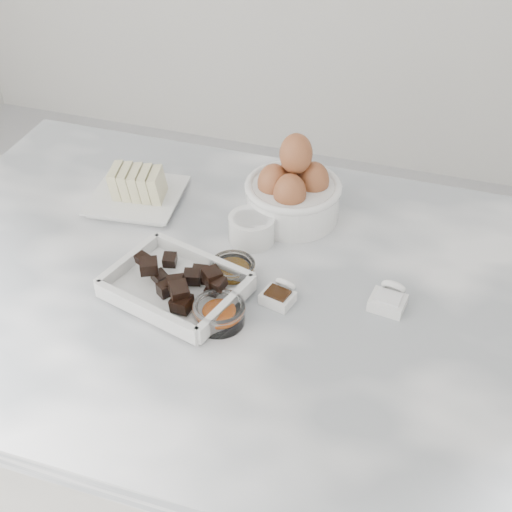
{
  "coord_description": "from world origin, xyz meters",
  "views": [
    {
      "loc": [
        0.3,
        -0.83,
        1.7
      ],
      "look_at": [
        0.02,
        0.03,
        0.98
      ],
      "focal_mm": 50.0,
      "sensor_mm": 36.0,
      "label": 1
    }
  ],
  "objects_px": {
    "honey_bowl": "(233,270)",
    "salt_spoon": "(389,298)",
    "chocolate_dish": "(176,283)",
    "egg_bowl": "(293,191)",
    "vanilla_spoon": "(280,294)",
    "zest_bowl": "(219,313)",
    "butter_plate": "(135,189)",
    "sugar_ramekin": "(252,228)"
  },
  "relations": [
    {
      "from": "sugar_ramekin",
      "to": "honey_bowl",
      "type": "height_order",
      "value": "sugar_ramekin"
    },
    {
      "from": "chocolate_dish",
      "to": "sugar_ramekin",
      "type": "distance_m",
      "value": 0.19
    },
    {
      "from": "sugar_ramekin",
      "to": "honey_bowl",
      "type": "bearing_deg",
      "value": -88.57
    },
    {
      "from": "chocolate_dish",
      "to": "salt_spoon",
      "type": "distance_m",
      "value": 0.34
    },
    {
      "from": "zest_bowl",
      "to": "salt_spoon",
      "type": "distance_m",
      "value": 0.27
    },
    {
      "from": "chocolate_dish",
      "to": "butter_plate",
      "type": "relative_size",
      "value": 1.35
    },
    {
      "from": "butter_plate",
      "to": "zest_bowl",
      "type": "distance_m",
      "value": 0.37
    },
    {
      "from": "sugar_ramekin",
      "to": "zest_bowl",
      "type": "relative_size",
      "value": 1.0
    },
    {
      "from": "zest_bowl",
      "to": "sugar_ramekin",
      "type": "bearing_deg",
      "value": 94.74
    },
    {
      "from": "honey_bowl",
      "to": "vanilla_spoon",
      "type": "height_order",
      "value": "vanilla_spoon"
    },
    {
      "from": "egg_bowl",
      "to": "salt_spoon",
      "type": "xyz_separation_m",
      "value": [
        0.21,
        -0.19,
        -0.04
      ]
    },
    {
      "from": "sugar_ramekin",
      "to": "zest_bowl",
      "type": "height_order",
      "value": "sugar_ramekin"
    },
    {
      "from": "chocolate_dish",
      "to": "butter_plate",
      "type": "xyz_separation_m",
      "value": [
        -0.18,
        0.22,
        0.0
      ]
    },
    {
      "from": "sugar_ramekin",
      "to": "zest_bowl",
      "type": "distance_m",
      "value": 0.21
    },
    {
      "from": "honey_bowl",
      "to": "salt_spoon",
      "type": "height_order",
      "value": "salt_spoon"
    },
    {
      "from": "sugar_ramekin",
      "to": "salt_spoon",
      "type": "distance_m",
      "value": 0.27
    },
    {
      "from": "honey_bowl",
      "to": "vanilla_spoon",
      "type": "distance_m",
      "value": 0.09
    },
    {
      "from": "zest_bowl",
      "to": "butter_plate",
      "type": "bearing_deg",
      "value": 135.37
    },
    {
      "from": "zest_bowl",
      "to": "salt_spoon",
      "type": "height_order",
      "value": "salt_spoon"
    },
    {
      "from": "zest_bowl",
      "to": "salt_spoon",
      "type": "relative_size",
      "value": 1.15
    },
    {
      "from": "egg_bowl",
      "to": "vanilla_spoon",
      "type": "height_order",
      "value": "egg_bowl"
    },
    {
      "from": "sugar_ramekin",
      "to": "zest_bowl",
      "type": "xyz_separation_m",
      "value": [
        0.02,
        -0.21,
        -0.01
      ]
    },
    {
      "from": "zest_bowl",
      "to": "egg_bowl",
      "type": "bearing_deg",
      "value": 84.35
    },
    {
      "from": "salt_spoon",
      "to": "zest_bowl",
      "type": "bearing_deg",
      "value": -153.87
    },
    {
      "from": "butter_plate",
      "to": "honey_bowl",
      "type": "bearing_deg",
      "value": -32.36
    },
    {
      "from": "salt_spoon",
      "to": "butter_plate",
      "type": "bearing_deg",
      "value": 164.03
    },
    {
      "from": "sugar_ramekin",
      "to": "egg_bowl",
      "type": "xyz_separation_m",
      "value": [
        0.05,
        0.09,
        0.03
      ]
    },
    {
      "from": "chocolate_dish",
      "to": "zest_bowl",
      "type": "distance_m",
      "value": 0.1
    },
    {
      "from": "butter_plate",
      "to": "vanilla_spoon",
      "type": "bearing_deg",
      "value": -28.81
    },
    {
      "from": "chocolate_dish",
      "to": "butter_plate",
      "type": "bearing_deg",
      "value": 128.5
    },
    {
      "from": "butter_plate",
      "to": "egg_bowl",
      "type": "distance_m",
      "value": 0.3
    },
    {
      "from": "chocolate_dish",
      "to": "sugar_ramekin",
      "type": "xyz_separation_m",
      "value": [
        0.07,
        0.17,
        0.0
      ]
    },
    {
      "from": "zest_bowl",
      "to": "honey_bowl",
      "type": "bearing_deg",
      "value": 98.19
    },
    {
      "from": "butter_plate",
      "to": "honey_bowl",
      "type": "distance_m",
      "value": 0.3
    },
    {
      "from": "honey_bowl",
      "to": "salt_spoon",
      "type": "relative_size",
      "value": 1.06
    },
    {
      "from": "egg_bowl",
      "to": "honey_bowl",
      "type": "bearing_deg",
      "value": -102.6
    },
    {
      "from": "zest_bowl",
      "to": "chocolate_dish",
      "type": "bearing_deg",
      "value": 156.24
    },
    {
      "from": "chocolate_dish",
      "to": "honey_bowl",
      "type": "height_order",
      "value": "chocolate_dish"
    },
    {
      "from": "honey_bowl",
      "to": "zest_bowl",
      "type": "distance_m",
      "value": 0.1
    },
    {
      "from": "chocolate_dish",
      "to": "salt_spoon",
      "type": "bearing_deg",
      "value": 13.56
    },
    {
      "from": "chocolate_dish",
      "to": "salt_spoon",
      "type": "relative_size",
      "value": 3.43
    },
    {
      "from": "sugar_ramekin",
      "to": "egg_bowl",
      "type": "bearing_deg",
      "value": 62.79
    }
  ]
}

